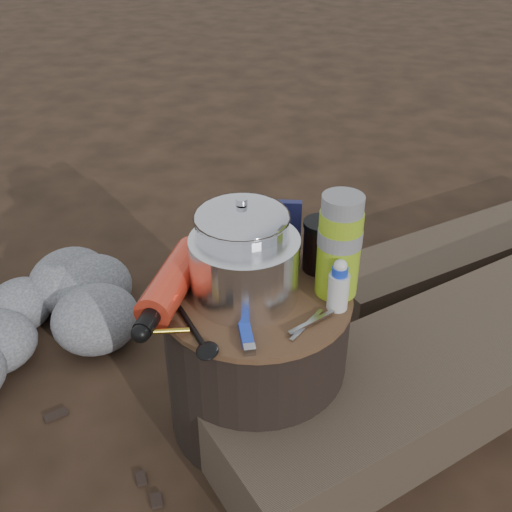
% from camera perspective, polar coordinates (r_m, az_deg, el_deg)
% --- Properties ---
extents(ground, '(60.00, 60.00, 0.00)m').
position_cam_1_polar(ground, '(1.54, 0.00, -15.15)').
color(ground, '#2E2015').
rests_on(ground, ground).
extents(stump, '(0.42, 0.42, 0.38)m').
position_cam_1_polar(stump, '(1.41, 0.00, -9.91)').
color(stump, black).
rests_on(stump, ground).
extents(rock_ring, '(0.46, 0.99, 0.20)m').
position_cam_1_polar(rock_ring, '(1.62, -23.21, -10.87)').
color(rock_ring, slate).
rests_on(rock_ring, ground).
extents(log_small, '(1.15, 1.00, 0.11)m').
position_cam_1_polar(log_small, '(2.24, 21.20, 1.08)').
color(log_small, '#413428').
rests_on(log_small, ground).
extents(foil_windscreen, '(0.23, 0.23, 0.14)m').
position_cam_1_polar(foil_windscreen, '(1.24, -1.10, -1.11)').
color(foil_windscreen, silver).
rests_on(foil_windscreen, stump).
extents(camping_pot, '(0.20, 0.20, 0.20)m').
position_cam_1_polar(camping_pot, '(1.26, -1.34, 1.11)').
color(camping_pot, silver).
rests_on(camping_pot, stump).
extents(fuel_bottle, '(0.10, 0.32, 0.08)m').
position_cam_1_polar(fuel_bottle, '(1.27, -8.01, -2.45)').
color(fuel_bottle, red).
rests_on(fuel_bottle, stump).
extents(thermos, '(0.09, 0.09, 0.23)m').
position_cam_1_polar(thermos, '(1.24, 8.02, 0.93)').
color(thermos, '#8AB21B').
rests_on(thermos, stump).
extents(travel_mug, '(0.08, 0.08, 0.12)m').
position_cam_1_polar(travel_mug, '(1.34, 6.28, 0.99)').
color(travel_mug, black).
rests_on(travel_mug, stump).
extents(stuff_sack, '(0.14, 0.11, 0.09)m').
position_cam_1_polar(stuff_sack, '(1.40, -3.19, 1.79)').
color(stuff_sack, '#E6A400').
rests_on(stuff_sack, stump).
extents(food_pouch, '(0.11, 0.04, 0.14)m').
position_cam_1_polar(food_pouch, '(1.38, 2.04, 2.53)').
color(food_pouch, '#191C50').
rests_on(food_pouch, stump).
extents(lighter, '(0.05, 0.09, 0.02)m').
position_cam_1_polar(lighter, '(1.17, -0.95, -7.56)').
color(lighter, blue).
rests_on(lighter, stump).
extents(pot_grabber, '(0.09, 0.11, 0.01)m').
position_cam_1_polar(pot_grabber, '(1.20, 4.92, -6.55)').
color(pot_grabber, '#A8A8AD').
rests_on(pot_grabber, stump).
extents(spork, '(0.13, 0.16, 0.01)m').
position_cam_1_polar(spork, '(1.19, -6.20, -6.81)').
color(spork, black).
rests_on(spork, stump).
extents(squeeze_bottle, '(0.04, 0.04, 0.10)m').
position_cam_1_polar(squeeze_bottle, '(1.23, 7.96, -2.99)').
color(squeeze_bottle, silver).
rests_on(squeeze_bottle, stump).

